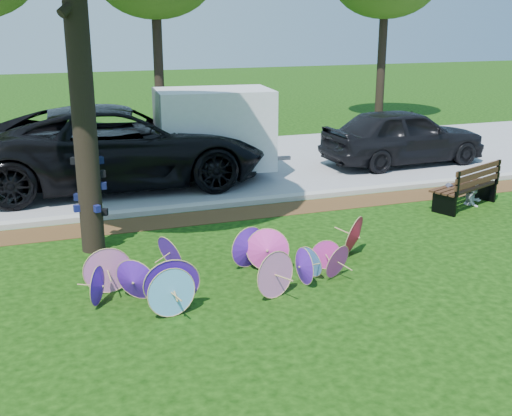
{
  "coord_description": "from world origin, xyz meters",
  "views": [
    {
      "loc": [
        -3.34,
        -8.84,
        4.36
      ],
      "look_at": [
        0.5,
        2.0,
        0.9
      ],
      "focal_mm": 45.0,
      "sensor_mm": 36.0,
      "label": 1
    }
  ],
  "objects_px": {
    "parasol_pile": "(228,265)",
    "park_bench": "(464,185)",
    "person_right": "(475,181)",
    "black_van": "(120,146)",
    "cargo_trailer": "(214,129)",
    "dark_pickup": "(403,136)",
    "person_left": "(450,184)"
  },
  "relations": [
    {
      "from": "cargo_trailer",
      "to": "park_bench",
      "type": "relative_size",
      "value": 1.55
    },
    {
      "from": "cargo_trailer",
      "to": "person_left",
      "type": "bearing_deg",
      "value": -41.07
    },
    {
      "from": "parasol_pile",
      "to": "black_van",
      "type": "height_order",
      "value": "black_van"
    },
    {
      "from": "person_left",
      "to": "park_bench",
      "type": "bearing_deg",
      "value": 2.32
    },
    {
      "from": "parasol_pile",
      "to": "black_van",
      "type": "xyz_separation_m",
      "value": [
        -0.72,
        7.31,
        0.69
      ]
    },
    {
      "from": "black_van",
      "to": "person_left",
      "type": "distance_m",
      "value": 8.42
    },
    {
      "from": "park_bench",
      "to": "parasol_pile",
      "type": "bearing_deg",
      "value": 179.11
    },
    {
      "from": "person_left",
      "to": "person_right",
      "type": "relative_size",
      "value": 0.98
    },
    {
      "from": "parasol_pile",
      "to": "park_bench",
      "type": "bearing_deg",
      "value": 21.49
    },
    {
      "from": "black_van",
      "to": "park_bench",
      "type": "height_order",
      "value": "black_van"
    },
    {
      "from": "cargo_trailer",
      "to": "person_right",
      "type": "xyz_separation_m",
      "value": [
        5.11,
        -4.64,
        -0.81
      ]
    },
    {
      "from": "park_bench",
      "to": "person_right",
      "type": "height_order",
      "value": "person_right"
    },
    {
      "from": "dark_pickup",
      "to": "cargo_trailer",
      "type": "xyz_separation_m",
      "value": [
        -5.86,
        0.24,
        0.52
      ]
    },
    {
      "from": "black_van",
      "to": "cargo_trailer",
      "type": "xyz_separation_m",
      "value": [
        2.59,
        -0.01,
        0.31
      ]
    },
    {
      "from": "parasol_pile",
      "to": "person_right",
      "type": "bearing_deg",
      "value": 20.87
    },
    {
      "from": "black_van",
      "to": "park_bench",
      "type": "distance_m",
      "value": 8.74
    },
    {
      "from": "person_right",
      "to": "person_left",
      "type": "bearing_deg",
      "value": 161.31
    },
    {
      "from": "parasol_pile",
      "to": "park_bench",
      "type": "relative_size",
      "value": 2.73
    },
    {
      "from": "black_van",
      "to": "dark_pickup",
      "type": "relative_size",
      "value": 1.52
    },
    {
      "from": "black_van",
      "to": "person_left",
      "type": "bearing_deg",
      "value": -121.83
    },
    {
      "from": "park_bench",
      "to": "cargo_trailer",
      "type": "bearing_deg",
      "value": 113.02
    },
    {
      "from": "dark_pickup",
      "to": "person_left",
      "type": "xyz_separation_m",
      "value": [
        -1.46,
        -4.41,
        -0.3
      ]
    },
    {
      "from": "parasol_pile",
      "to": "person_right",
      "type": "xyz_separation_m",
      "value": [
        6.98,
        2.66,
        0.19
      ]
    },
    {
      "from": "parasol_pile",
      "to": "dark_pickup",
      "type": "bearing_deg",
      "value": 42.41
    },
    {
      "from": "person_left",
      "to": "person_right",
      "type": "distance_m",
      "value": 0.7
    },
    {
      "from": "person_left",
      "to": "parasol_pile",
      "type": "bearing_deg",
      "value": -146.59
    },
    {
      "from": "cargo_trailer",
      "to": "person_left",
      "type": "relative_size",
      "value": 2.75
    },
    {
      "from": "dark_pickup",
      "to": "cargo_trailer",
      "type": "height_order",
      "value": "cargo_trailer"
    },
    {
      "from": "parasol_pile",
      "to": "park_bench",
      "type": "distance_m",
      "value": 7.13
    },
    {
      "from": "black_van",
      "to": "dark_pickup",
      "type": "xyz_separation_m",
      "value": [
        8.46,
        -0.24,
        -0.21
      ]
    },
    {
      "from": "person_left",
      "to": "dark_pickup",
      "type": "bearing_deg",
      "value": 82.17
    },
    {
      "from": "black_van",
      "to": "dark_pickup",
      "type": "height_order",
      "value": "black_van"
    }
  ]
}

